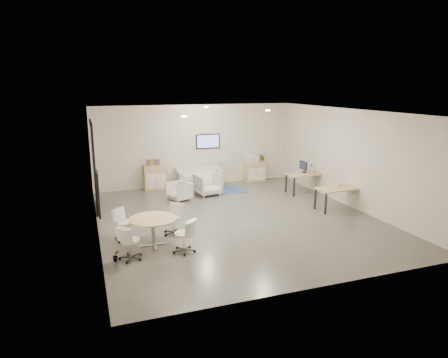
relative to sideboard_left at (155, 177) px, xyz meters
The scene contains 21 objects.
room_shell 4.72m from the sideboard_left, 68.28° to the right, with size 9.60×10.60×4.80m.
glass_door 3.03m from the sideboard_left, 142.29° to the right, with size 0.09×1.90×2.85m.
artwork 6.37m from the sideboard_left, 111.25° to the right, with size 0.05×0.54×1.04m.
wall_tv 2.55m from the sideboard_left, ahead, with size 0.98×0.06×0.58m.
ceiling_spots 4.61m from the sideboard_left, 66.39° to the right, with size 3.14×4.14×0.03m.
sideboard_left is the anchor object (origin of this frame).
sideboard_right 4.19m from the sideboard_left, ahead, with size 0.85×0.41×0.85m.
books 0.59m from the sideboard_left, behind, with size 0.49×0.14×0.22m.
printer 4.06m from the sideboard_left, ahead, with size 0.55×0.48×0.35m.
loveseat 1.71m from the sideboard_left, ahead, with size 1.79×0.96×0.65m.
blue_rug 2.63m from the sideboard_left, 23.83° to the right, with size 1.67×1.11×0.01m, color #2D4689.
armchair_left 1.83m from the sideboard_left, 73.33° to the right, with size 0.70×0.65×0.72m, color silver.
armchair_right 2.19m from the sideboard_left, 39.96° to the right, with size 0.83×0.78×0.86m, color silver.
desk_rear 5.72m from the sideboard_left, 24.40° to the right, with size 1.49×0.85×0.74m.
desk_front 6.82m from the sideboard_left, 41.55° to the right, with size 1.45×0.80×0.73m.
monitor 5.64m from the sideboard_left, 23.18° to the right, with size 0.20×0.50×0.44m.
round_table 5.62m from the sideboard_left, 100.55° to the right, with size 1.19×1.19×0.72m.
meeting_chairs 5.62m from the sideboard_left, 100.55° to the right, with size 2.10×2.10×0.82m.
plant_cabinet 4.55m from the sideboard_left, ahead, with size 0.29×0.32×0.25m, color #3F7F3F.
plant_floor 6.49m from the sideboard_left, 108.04° to the right, with size 0.15×0.27×0.12m, color #3F7F3F.
cup 6.84m from the sideboard_left, 40.01° to the right, with size 0.11×0.09×0.11m, color white.
Camera 1 is at (-4.20, -10.70, 3.92)m, focal length 32.00 mm.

